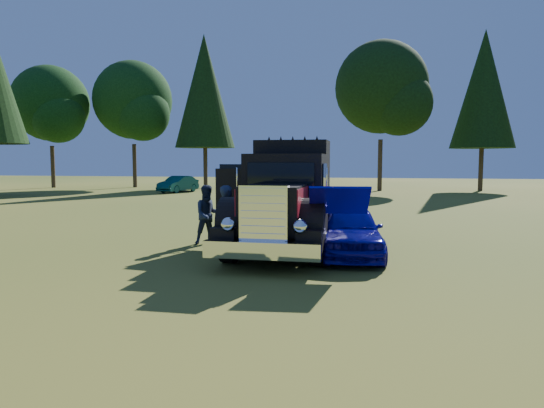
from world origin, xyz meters
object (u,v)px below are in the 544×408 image
(spectator_far, at_px, (208,215))
(diamond_t_truck, at_px, (287,202))
(spectator_near, at_px, (228,220))
(hotrod_coupe, at_px, (350,230))
(distant_teal_car, at_px, (178,184))

(spectator_far, bearing_deg, diamond_t_truck, -38.39)
(diamond_t_truck, bearing_deg, spectator_near, -143.92)
(diamond_t_truck, distance_m, hotrod_coupe, 1.98)
(spectator_near, height_order, distant_teal_car, spectator_near)
(diamond_t_truck, bearing_deg, hotrod_coupe, -23.31)
(spectator_near, bearing_deg, diamond_t_truck, -66.66)
(spectator_near, bearing_deg, hotrod_coupe, -97.76)
(hotrod_coupe, distance_m, distant_teal_car, 26.86)
(hotrod_coupe, bearing_deg, distant_teal_car, 121.42)
(spectator_near, distance_m, spectator_far, 1.61)
(spectator_near, xyz_separation_m, spectator_far, (-0.98, 1.28, -0.03))
(diamond_t_truck, xyz_separation_m, spectator_far, (-2.37, 0.26, -0.42))
(hotrod_coupe, height_order, spectator_near, hotrod_coupe)
(diamond_t_truck, height_order, hotrod_coupe, diamond_t_truck)
(hotrod_coupe, bearing_deg, spectator_far, 166.19)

